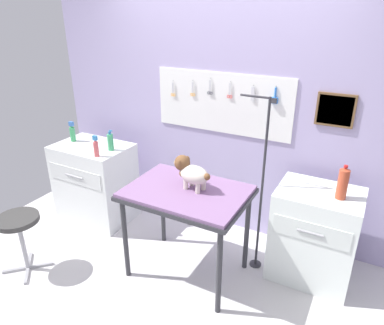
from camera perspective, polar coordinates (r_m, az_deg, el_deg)
ground at (r=3.26m, az=-5.83°, el=-20.03°), size 4.40×4.00×0.04m
rear_wall_panel at (r=3.64m, az=4.79°, el=6.51°), size 4.00×0.11×2.30m
grooming_table at (r=2.98m, az=-0.85°, el=-5.79°), size 1.01×0.72×0.84m
grooming_arm at (r=3.12m, az=10.93°, el=-5.12°), size 0.30×0.11×1.60m
dog at (r=2.91m, az=-0.20°, el=-1.56°), size 0.37×0.21×0.27m
counter_left at (r=4.11m, az=-15.23°, el=-3.00°), size 0.80×0.58×0.87m
cabinet_right at (r=3.30m, az=19.00°, el=-10.92°), size 0.68×0.54×0.84m
stool at (r=3.50m, az=-26.07°, el=-9.23°), size 0.37×0.37×0.56m
spray_bottle_tall at (r=3.74m, az=-12.97°, el=3.26°), size 0.06×0.06×0.22m
spray_bottle_short at (r=3.61m, az=-15.17°, el=2.31°), size 0.05×0.05×0.22m
detangler_spray at (r=4.11m, az=-18.65°, el=4.53°), size 0.06×0.06×0.22m
soda_bottle at (r=2.99m, az=23.07°, el=-3.07°), size 0.08×0.08×0.28m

